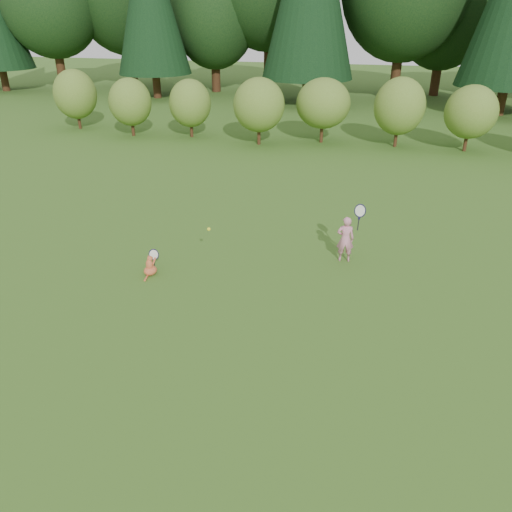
% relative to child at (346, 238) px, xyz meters
% --- Properties ---
extents(ground, '(100.00, 100.00, 0.00)m').
position_rel_child_xyz_m(ground, '(-1.85, -2.45, -0.56)').
color(ground, '#305818').
rests_on(ground, ground).
extents(shrub_row, '(28.00, 3.00, 2.80)m').
position_rel_child_xyz_m(shrub_row, '(-1.85, 10.55, 0.84)').
color(shrub_row, '#537123').
rests_on(shrub_row, ground).
extents(child, '(0.61, 0.38, 1.59)m').
position_rel_child_xyz_m(child, '(0.00, 0.00, 0.00)').
color(child, pink).
rests_on(child, ground).
extents(cat, '(0.39, 0.61, 0.61)m').
position_rel_child_xyz_m(cat, '(-3.98, -1.68, -0.33)').
color(cat, '#BE4924').
rests_on(cat, ground).
extents(tennis_ball, '(0.08, 0.08, 0.08)m').
position_rel_child_xyz_m(tennis_ball, '(-2.78, -1.23, 0.43)').
color(tennis_ball, yellow).
rests_on(tennis_ball, ground).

